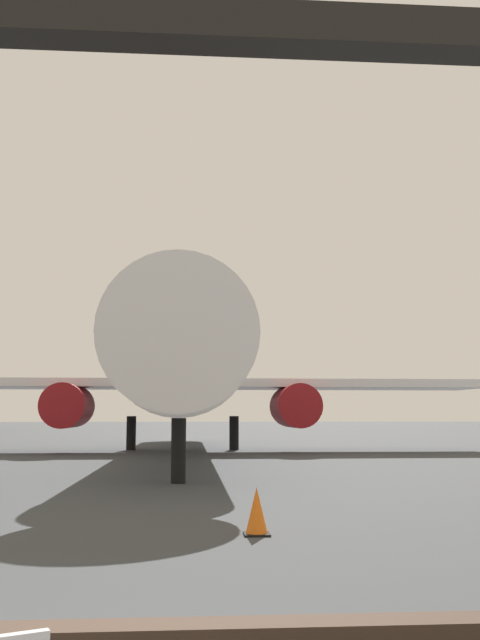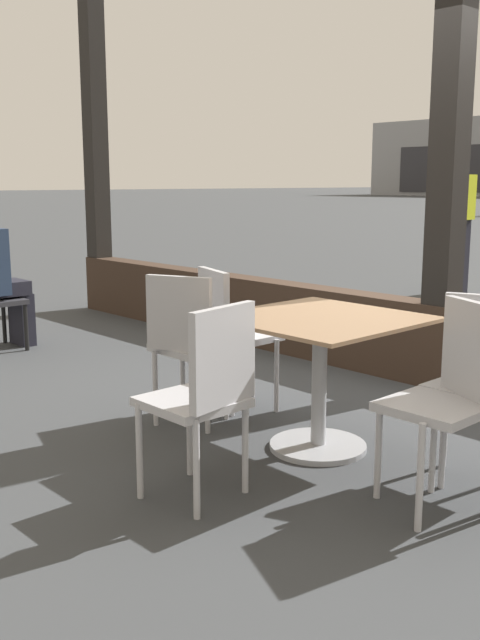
# 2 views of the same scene
# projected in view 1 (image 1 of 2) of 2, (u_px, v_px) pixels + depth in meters

# --- Properties ---
(ground_plane) EXTENTS (220.00, 220.00, 0.00)m
(ground_plane) POSITION_uv_depth(u_px,v_px,m) (160.00, 441.00, 43.01)
(ground_plane) COLOR #383A3D
(airplane) EXTENTS (27.39, 32.84, 10.06)m
(airplane) POSITION_uv_depth(u_px,v_px,m) (183.00, 376.00, 30.18)
(airplane) COLOR silver
(airplane) RESTS_ON ground
(traffic_cone) EXTENTS (0.36, 0.36, 0.65)m
(traffic_cone) POSITION_uv_depth(u_px,v_px,m) (257.00, 512.00, 9.78)
(traffic_cone) COLOR orange
(traffic_cone) RESTS_ON ground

